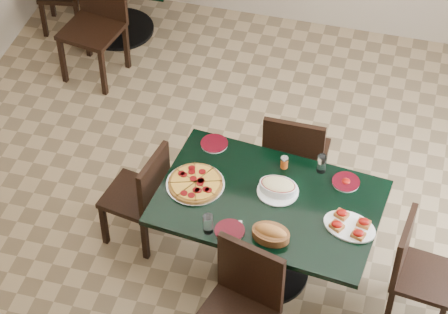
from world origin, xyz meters
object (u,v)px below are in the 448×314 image
(chair_near, at_px, (241,303))
(chair_left, at_px, (143,193))
(bread_basket, at_px, (271,233))
(bruschetta_platter, at_px, (350,225))
(pepperoni_pizza, at_px, (195,183))
(chair_far, at_px, (295,155))
(chair_right, at_px, (415,267))
(lasagna_casserole, at_px, (278,187))
(back_chair_near, at_px, (97,16))
(main_table, at_px, (268,219))

(chair_near, height_order, chair_left, chair_near)
(bread_basket, distance_m, bruschetta_platter, 0.51)
(pepperoni_pizza, bearing_deg, bruschetta_platter, -5.59)
(chair_left, height_order, pepperoni_pizza, chair_left)
(chair_far, relative_size, chair_right, 1.10)
(chair_left, distance_m, bruschetta_platter, 1.51)
(bread_basket, relative_size, bruschetta_platter, 0.65)
(chair_right, relative_size, chair_left, 1.00)
(lasagna_casserole, bearing_deg, back_chair_near, 140.31)
(chair_near, height_order, bruschetta_platter, chair_near)
(pepperoni_pizza, relative_size, bruschetta_platter, 0.98)
(chair_near, xyz_separation_m, bread_basket, (0.09, 0.38, 0.25))
(lasagna_casserole, relative_size, bruschetta_platter, 0.69)
(main_table, xyz_separation_m, bruschetta_platter, (0.55, -0.09, 0.21))
(chair_left, distance_m, bread_basket, 1.12)
(chair_right, bearing_deg, chair_near, 128.43)
(chair_far, bearing_deg, bruschetta_platter, 123.13)
(chair_left, xyz_separation_m, pepperoni_pizza, (0.42, -0.08, 0.30))
(chair_right, height_order, chair_left, chair_left)
(chair_near, xyz_separation_m, pepperoni_pizza, (-0.49, 0.70, 0.23))
(chair_right, height_order, lasagna_casserole, chair_right)
(main_table, relative_size, chair_near, 1.60)
(pepperoni_pizza, distance_m, bruschetta_platter, 1.05)
(chair_right, xyz_separation_m, chair_left, (-1.92, 0.16, 0.00))
(main_table, distance_m, bruschetta_platter, 0.59)
(main_table, height_order, chair_left, chair_left)
(chair_right, relative_size, back_chair_near, 0.85)
(chair_left, distance_m, pepperoni_pizza, 0.52)
(chair_far, xyz_separation_m, bruschetta_platter, (0.50, -0.78, 0.25))
(chair_near, bearing_deg, bruschetta_platter, 62.25)
(pepperoni_pizza, relative_size, bread_basket, 1.50)
(back_chair_near, height_order, bread_basket, back_chair_near)
(back_chair_near, xyz_separation_m, bruschetta_platter, (2.48, -1.96, 0.21))
(back_chair_near, height_order, bruschetta_platter, back_chair_near)
(bruschetta_platter, bearing_deg, chair_right, 18.93)
(chair_right, height_order, back_chair_near, back_chair_near)
(chair_far, height_order, chair_right, chair_far)
(chair_left, xyz_separation_m, bruschetta_platter, (1.47, -0.18, 0.30))
(bread_basket, bearing_deg, chair_left, 165.26)
(main_table, xyz_separation_m, chair_right, (1.00, -0.07, -0.10))
(bruschetta_platter, bearing_deg, main_table, -173.17)
(bread_basket, height_order, bruschetta_platter, bread_basket)
(chair_far, distance_m, chair_left, 1.13)
(lasagna_casserole, distance_m, bread_basket, 0.40)
(main_table, distance_m, chair_left, 0.93)
(lasagna_casserole, bearing_deg, bread_basket, -81.74)
(chair_right, relative_size, pepperoni_pizza, 2.16)
(main_table, bearing_deg, lasagna_casserole, 72.83)
(chair_far, relative_size, lasagna_casserole, 3.37)
(chair_far, relative_size, back_chair_near, 0.94)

